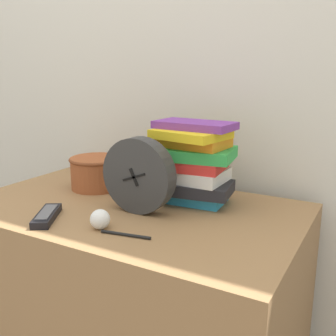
% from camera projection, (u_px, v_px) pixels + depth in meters
% --- Properties ---
extents(wall_back, '(6.00, 0.04, 2.40)m').
position_uv_depth(wall_back, '(187.00, 43.00, 1.40)').
color(wall_back, silver).
rests_on(wall_back, ground_plane).
extents(desk, '(1.02, 0.62, 0.70)m').
position_uv_depth(desk, '(132.00, 308.00, 1.28)').
color(desk, olive).
rests_on(desk, ground_plane).
extents(desk_clock, '(0.22, 0.05, 0.22)m').
position_uv_depth(desk_clock, '(138.00, 176.00, 1.12)').
color(desk_clock, '#333333').
rests_on(desk_clock, desk).
extents(book_stack, '(0.26, 0.21, 0.25)m').
position_uv_depth(book_stack, '(194.00, 161.00, 1.20)').
color(book_stack, '#2D9ED1').
rests_on(book_stack, desk).
extents(basket, '(0.18, 0.18, 0.11)m').
position_uv_depth(basket, '(96.00, 171.00, 1.37)').
color(basket, '#994C28').
rests_on(basket, desk).
extents(tv_remote, '(0.12, 0.16, 0.02)m').
position_uv_depth(tv_remote, '(47.00, 216.00, 1.08)').
color(tv_remote, black).
rests_on(tv_remote, desk).
extents(crumpled_paper_ball, '(0.05, 0.05, 0.05)m').
position_uv_depth(crumpled_paper_ball, '(100.00, 219.00, 1.02)').
color(crumpled_paper_ball, white).
rests_on(crumpled_paper_ball, desk).
extents(pen, '(0.13, 0.03, 0.01)m').
position_uv_depth(pen, '(126.00, 235.00, 0.97)').
color(pen, black).
rests_on(pen, desk).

